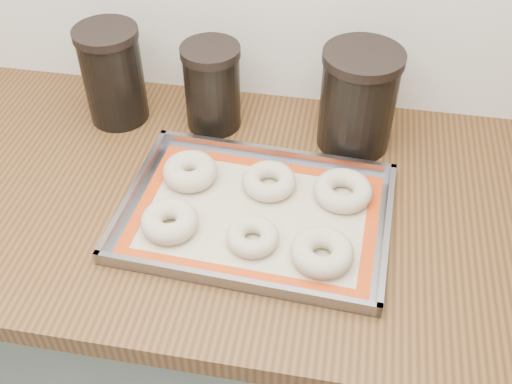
% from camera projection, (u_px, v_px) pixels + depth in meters
% --- Properties ---
extents(cabinet, '(3.00, 0.65, 0.86)m').
position_uv_depth(cabinet, '(234.00, 336.00, 1.42)').
color(cabinet, slate).
rests_on(cabinet, floor).
extents(countertop, '(3.06, 0.68, 0.04)m').
position_uv_depth(countertop, '(228.00, 201.00, 1.11)').
color(countertop, brown).
rests_on(countertop, cabinet).
extents(baking_tray, '(0.48, 0.35, 0.03)m').
position_uv_depth(baking_tray, '(256.00, 214.00, 1.04)').
color(baking_tray, gray).
rests_on(baking_tray, countertop).
extents(baking_mat, '(0.43, 0.31, 0.00)m').
position_uv_depth(baking_mat, '(256.00, 215.00, 1.05)').
color(baking_mat, '#C6B793').
rests_on(baking_mat, baking_tray).
extents(bagel_front_left, '(0.10, 0.10, 0.04)m').
position_uv_depth(bagel_front_left, '(170.00, 221.00, 1.01)').
color(bagel_front_left, beige).
rests_on(bagel_front_left, baking_mat).
extents(bagel_front_mid, '(0.09, 0.09, 0.03)m').
position_uv_depth(bagel_front_mid, '(253.00, 237.00, 0.99)').
color(bagel_front_mid, beige).
rests_on(bagel_front_mid, baking_mat).
extents(bagel_front_right, '(0.12, 0.12, 0.04)m').
position_uv_depth(bagel_front_right, '(322.00, 252.00, 0.96)').
color(bagel_front_right, beige).
rests_on(bagel_front_right, baking_mat).
extents(bagel_back_left, '(0.11, 0.11, 0.04)m').
position_uv_depth(bagel_back_left, '(190.00, 171.00, 1.10)').
color(bagel_back_left, beige).
rests_on(bagel_back_left, baking_mat).
extents(bagel_back_mid, '(0.11, 0.11, 0.03)m').
position_uv_depth(bagel_back_mid, '(269.00, 181.00, 1.09)').
color(bagel_back_mid, beige).
rests_on(bagel_back_mid, baking_mat).
extents(bagel_back_right, '(0.13, 0.13, 0.03)m').
position_uv_depth(bagel_back_right, '(343.00, 191.00, 1.07)').
color(bagel_back_right, beige).
rests_on(bagel_back_right, baking_mat).
extents(canister_left, '(0.13, 0.13, 0.20)m').
position_uv_depth(canister_left, '(113.00, 75.00, 1.19)').
color(canister_left, black).
rests_on(canister_left, countertop).
extents(canister_mid, '(0.12, 0.12, 0.18)m').
position_uv_depth(canister_mid, '(212.00, 87.00, 1.18)').
color(canister_mid, black).
rests_on(canister_mid, countertop).
extents(canister_right, '(0.15, 0.15, 0.20)m').
position_uv_depth(canister_right, '(358.00, 99.00, 1.13)').
color(canister_right, black).
rests_on(canister_right, countertop).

